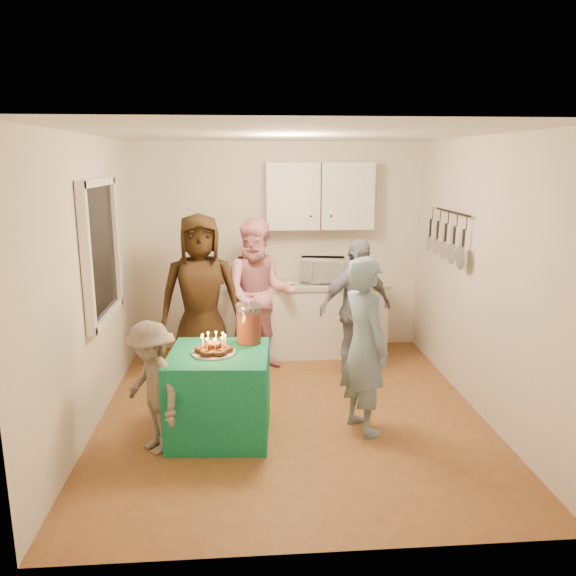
{
  "coord_description": "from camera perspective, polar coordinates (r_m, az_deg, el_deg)",
  "views": [
    {
      "loc": [
        -0.42,
        -5.0,
        2.38
      ],
      "look_at": [
        0.0,
        0.35,
        1.15
      ],
      "focal_mm": 35.0,
      "sensor_mm": 36.0,
      "label": 1
    }
  ],
  "objects": [
    {
      "name": "woman_back_left",
      "position": [
        6.24,
        -8.86,
        -0.85
      ],
      "size": [
        0.95,
        0.68,
        1.82
      ],
      "primitive_type": "imported",
      "rotation": [
        0.0,
        0.0,
        0.11
      ],
      "color": "#4C3115",
      "rests_on": "floor"
    },
    {
      "name": "window_night",
      "position": [
        5.53,
        -18.59,
        3.61
      ],
      "size": [
        0.04,
        1.0,
        1.2
      ],
      "primitive_type": "cube",
      "color": "black",
      "rests_on": "left_wall"
    },
    {
      "name": "right_wall",
      "position": [
        5.57,
        19.08,
        1.02
      ],
      "size": [
        4.0,
        4.0,
        0.0
      ],
      "primitive_type": "plane",
      "color": "silver",
      "rests_on": "floor"
    },
    {
      "name": "ceiling",
      "position": [
        5.02,
        0.32,
        15.42
      ],
      "size": [
        4.0,
        4.0,
        0.0
      ],
      "primitive_type": "plane",
      "color": "white",
      "rests_on": "floor"
    },
    {
      "name": "donut_cake",
      "position": [
        4.85,
        -7.57,
        -5.6
      ],
      "size": [
        0.38,
        0.38,
        0.18
      ],
      "primitive_type": null,
      "color": "#381C0C",
      "rests_on": "party_table"
    },
    {
      "name": "party_table",
      "position": [
        5.03,
        -6.95,
        -10.6
      ],
      "size": [
        0.91,
        0.91,
        0.76
      ],
      "primitive_type": "cube",
      "rotation": [
        0.0,
        0.0,
        -0.07
      ],
      "color": "#12774F",
      "rests_on": "floor"
    },
    {
      "name": "man_birthday",
      "position": [
        4.97,
        7.75,
        -5.83
      ],
      "size": [
        0.57,
        0.68,
        1.58
      ],
      "primitive_type": "imported",
      "rotation": [
        0.0,
        0.0,
        1.95
      ],
      "color": "#7793AD",
      "rests_on": "floor"
    },
    {
      "name": "upper_cabinet",
      "position": [
        6.92,
        3.21,
        9.33
      ],
      "size": [
        1.3,
        0.3,
        0.8
      ],
      "primitive_type": "cube",
      "color": "white",
      "rests_on": "back_wall"
    },
    {
      "name": "punch_jar",
      "position": [
        5.07,
        -4.02,
        -3.73
      ],
      "size": [
        0.22,
        0.22,
        0.34
      ],
      "primitive_type": "cylinder",
      "color": "red",
      "rests_on": "party_table"
    },
    {
      "name": "woman_back_center",
      "position": [
        6.42,
        -2.92,
        -0.71
      ],
      "size": [
        0.85,
        0.66,
        1.74
      ],
      "primitive_type": "imported",
      "rotation": [
        0.0,
        0.0,
        -0.01
      ],
      "color": "pink",
      "rests_on": "floor"
    },
    {
      "name": "back_wall",
      "position": [
        7.1,
        -1.03,
        4.15
      ],
      "size": [
        3.6,
        3.6,
        0.0
      ],
      "primitive_type": "plane",
      "color": "silver",
      "rests_on": "floor"
    },
    {
      "name": "countertop",
      "position": [
        6.89,
        0.79,
        0.38
      ],
      "size": [
        2.24,
        0.62,
        0.05
      ],
      "primitive_type": "cube",
      "color": "beige",
      "rests_on": "counter"
    },
    {
      "name": "counter",
      "position": [
        7.01,
        0.78,
        -3.26
      ],
      "size": [
        2.2,
        0.58,
        0.86
      ],
      "primitive_type": "cube",
      "color": "white",
      "rests_on": "floor"
    },
    {
      "name": "woman_back_right",
      "position": [
        6.26,
        6.92,
        -2.05
      ],
      "size": [
        0.98,
        0.68,
        1.55
      ],
      "primitive_type": "imported",
      "rotation": [
        0.0,
        0.0,
        0.37
      ],
      "color": "#111B3A",
      "rests_on": "floor"
    },
    {
      "name": "microwave",
      "position": [
        6.89,
        3.52,
        1.82
      ],
      "size": [
        0.58,
        0.44,
        0.3
      ],
      "primitive_type": "imported",
      "rotation": [
        0.0,
        0.0,
        -0.15
      ],
      "color": "white",
      "rests_on": "countertop"
    },
    {
      "name": "child_near_left",
      "position": [
        4.79,
        -13.65,
        -9.79
      ],
      "size": [
        0.77,
        0.83,
        1.12
      ],
      "primitive_type": "imported",
      "rotation": [
        0.0,
        0.0,
        -0.93
      ],
      "color": "#655A51",
      "rests_on": "floor"
    },
    {
      "name": "floor",
      "position": [
        5.55,
        0.29,
        -12.47
      ],
      "size": [
        4.0,
        4.0,
        0.0
      ],
      "primitive_type": "plane",
      "color": "brown",
      "rests_on": "ground"
    },
    {
      "name": "left_wall",
      "position": [
        5.3,
        -19.48,
        0.4
      ],
      "size": [
        4.0,
        4.0,
        0.0
      ],
      "primitive_type": "plane",
      "color": "silver",
      "rests_on": "floor"
    },
    {
      "name": "pot_rack",
      "position": [
        6.14,
        16.03,
        5.11
      ],
      "size": [
        0.12,
        1.0,
        0.6
      ],
      "primitive_type": "cube",
      "color": "black",
      "rests_on": "right_wall"
    }
  ]
}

